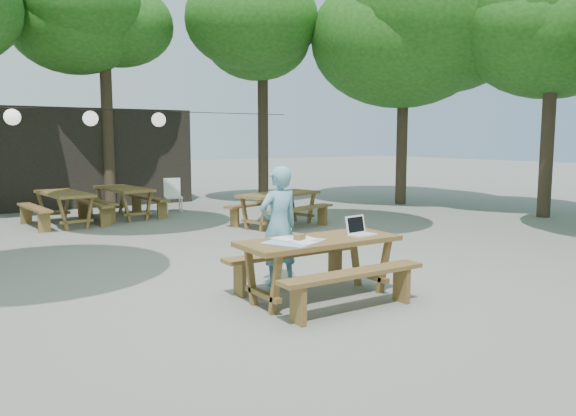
# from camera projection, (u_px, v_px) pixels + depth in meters

# --- Properties ---
(ground) EXTENTS (80.00, 80.00, 0.00)m
(ground) POSITION_uv_depth(u_px,v_px,m) (217.00, 275.00, 8.07)
(ground) COLOR slate
(ground) RESTS_ON ground
(pavilion) EXTENTS (6.00, 3.00, 2.80)m
(pavilion) POSITION_uv_depth(u_px,v_px,m) (78.00, 157.00, 16.90)
(pavilion) COLOR black
(pavilion) RESTS_ON ground
(main_picnic_table) EXTENTS (2.00, 1.58, 0.75)m
(main_picnic_table) POSITION_uv_depth(u_px,v_px,m) (319.00, 268.00, 6.84)
(main_picnic_table) COLOR #55391E
(main_picnic_table) RESTS_ON ground
(picnic_table_ne) EXTENTS (2.26, 2.05, 0.75)m
(picnic_table_ne) POSITION_uv_depth(u_px,v_px,m) (279.00, 209.00, 12.53)
(picnic_table_ne) COLOR #55391E
(picnic_table_ne) RESTS_ON ground
(picnic_table_far_w) EXTENTS (1.74, 2.06, 0.75)m
(picnic_table_far_w) POSITION_uv_depth(u_px,v_px,m) (65.00, 208.00, 12.65)
(picnic_table_far_w) COLOR #55391E
(picnic_table_far_w) RESTS_ON ground
(picnic_table_far_e) EXTENTS (1.76, 2.07, 0.75)m
(picnic_table_far_e) POSITION_uv_depth(u_px,v_px,m) (124.00, 202.00, 13.86)
(picnic_table_far_e) COLOR #55391E
(picnic_table_far_e) RESTS_ON ground
(woman) EXTENTS (0.59, 0.40, 1.60)m
(woman) POSITION_uv_depth(u_px,v_px,m) (279.00, 226.00, 7.47)
(woman) COLOR #6BA8C3
(woman) RESTS_ON ground
(plastic_chair) EXTENTS (0.53, 0.53, 0.90)m
(plastic_chair) POSITION_uv_depth(u_px,v_px,m) (173.00, 203.00, 14.90)
(plastic_chair) COLOR white
(plastic_chair) RESTS_ON ground
(laptop) EXTENTS (0.36, 0.30, 0.24)m
(laptop) POSITION_uv_depth(u_px,v_px,m) (359.00, 230.00, 7.05)
(laptop) COLOR white
(laptop) RESTS_ON main_picnic_table
(tabletop_clutter) EXTENTS (0.83, 0.78, 0.08)m
(tabletop_clutter) POSITION_uv_depth(u_px,v_px,m) (295.00, 240.00, 6.61)
(tabletop_clutter) COLOR #3D7CD1
(tabletop_clutter) RESTS_ON main_picnic_table
(paper_lanterns) EXTENTS (9.00, 0.34, 0.38)m
(paper_lanterns) POSITION_uv_depth(u_px,v_px,m) (91.00, 118.00, 12.66)
(paper_lanterns) COLOR black
(paper_lanterns) RESTS_ON ground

